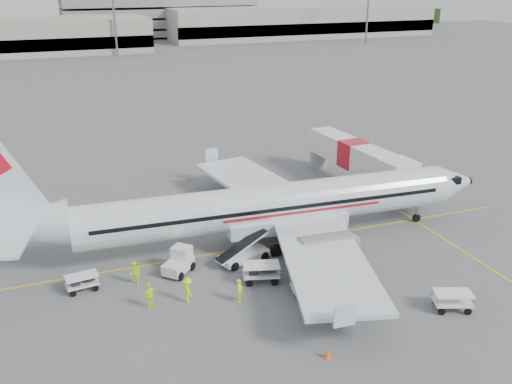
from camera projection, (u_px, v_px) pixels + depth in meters
ground at (265, 245)px, 45.25m from camera, size 360.00×360.00×0.00m
stripe_lead at (265, 245)px, 45.25m from camera, size 44.00×0.20×0.01m
stripe_cross at (477, 260)px, 42.91m from camera, size 0.20×20.00×0.01m
terminal_east at (299, 21)px, 193.18m from camera, size 90.00×26.00×10.00m
parking_garage at (158, 15)px, 190.64m from camera, size 62.00×24.00×14.00m
treeline at (79, 26)px, 196.89m from camera, size 300.00×3.00×6.00m
mast_center at (114, 12)px, 145.93m from camera, size 3.20×1.20×22.00m
mast_east at (368, 6)px, 170.77m from camera, size 3.20×1.20×22.00m
aircraft at (271, 178)px, 43.76m from camera, size 41.28×33.15×10.95m
jet_bridge at (353, 163)px, 57.48m from camera, size 4.71×17.44×4.52m
belt_loader at (244, 245)px, 42.20m from camera, size 5.34×3.16×2.72m
tug_fore at (337, 244)px, 43.42m from camera, size 2.43×1.59×1.76m
tug_mid at (354, 284)px, 37.94m from camera, size 2.50×1.86×1.72m
tug_aft at (178, 262)px, 40.69m from camera, size 2.69×2.68×1.87m
cart_loaded_a at (261, 273)px, 39.72m from camera, size 2.85×2.14×1.32m
cart_loaded_b at (82, 283)px, 38.62m from camera, size 2.29×1.53×1.12m
cart_empty_a at (308, 286)px, 38.15m from camera, size 2.48×1.76×1.18m
cart_empty_b at (452, 301)px, 36.36m from camera, size 2.73×2.15×1.24m
cone_nose at (372, 207)px, 51.88m from camera, size 0.39×0.39×0.64m
cone_port at (188, 177)px, 59.43m from camera, size 0.33×0.33×0.54m
cone_stbd at (328, 353)px, 31.87m from camera, size 0.42×0.42×0.69m
crew_a at (240, 291)px, 37.19m from camera, size 0.67×0.71×1.63m
crew_b at (135, 273)px, 39.24m from camera, size 0.97×1.05×1.72m
crew_c at (188, 290)px, 37.17m from camera, size 0.87×1.23×1.73m
crew_d at (150, 296)px, 36.50m from camera, size 1.09×0.85×1.73m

